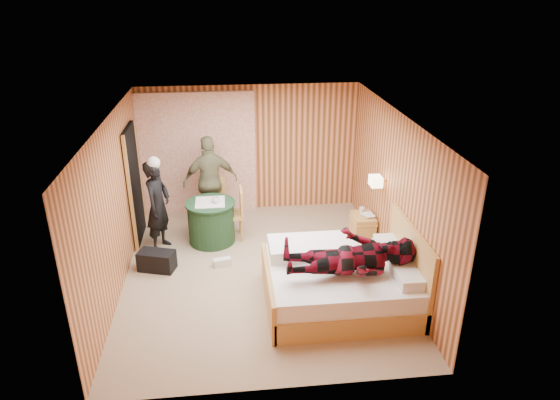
{
  "coord_description": "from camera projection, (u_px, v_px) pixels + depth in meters",
  "views": [
    {
      "loc": [
        -0.43,
        -6.81,
        4.25
      ],
      "look_at": [
        0.37,
        0.43,
        1.05
      ],
      "focal_mm": 32.0,
      "sensor_mm": 36.0,
      "label": 1
    }
  ],
  "objects": [
    {
      "name": "chair_near",
      "position": [
        235.0,
        210.0,
        8.81
      ],
      "size": [
        0.44,
        0.44,
        0.94
      ],
      "rotation": [
        0.0,
        0.0,
        -1.54
      ],
      "color": "#DFA25B",
      "rests_on": "floor"
    },
    {
      "name": "man_at_table",
      "position": [
        210.0,
        181.0,
        9.21
      ],
      "size": [
        1.07,
        0.61,
        1.72
      ],
      "primitive_type": "imported",
      "rotation": [
        0.0,
        0.0,
        3.34
      ],
      "color": "#716F4B",
      "rests_on": "floor"
    },
    {
      "name": "book_lower",
      "position": [
        364.0,
        216.0,
        8.66
      ],
      "size": [
        0.25,
        0.28,
        0.02
      ],
      "primitive_type": "imported",
      "rotation": [
        0.0,
        0.0,
        0.5
      ],
      "color": "silver",
      "rests_on": "nightstand"
    },
    {
      "name": "man_on_bed",
      "position": [
        352.0,
        248.0,
        6.61
      ],
      "size": [
        0.86,
        0.67,
        1.77
      ],
      "primitive_type": "imported",
      "rotation": [
        0.0,
        1.57,
        0.0
      ],
      "color": "maroon",
      "rests_on": "bed"
    },
    {
      "name": "cup_nightstand",
      "position": [
        362.0,
        210.0,
        8.81
      ],
      "size": [
        0.12,
        0.12,
        0.09
      ],
      "primitive_type": "imported",
      "rotation": [
        0.0,
        0.0,
        0.18
      ],
      "color": "silver",
      "rests_on": "nightstand"
    },
    {
      "name": "round_table",
      "position": [
        211.0,
        222.0,
        8.74
      ],
      "size": [
        0.86,
        0.86,
        0.77
      ],
      "color": "#1E4223",
      "rests_on": "floor"
    },
    {
      "name": "wall_left",
      "position": [
        115.0,
        207.0,
        7.24
      ],
      "size": [
        0.02,
        5.0,
        2.5
      ],
      "primitive_type": "cube",
      "color": "#E98E59",
      "rests_on": "floor"
    },
    {
      "name": "wall_back",
      "position": [
        250.0,
        149.0,
        9.72
      ],
      "size": [
        4.2,
        0.02,
        2.5
      ],
      "primitive_type": "cube",
      "color": "#E98E59",
      "rests_on": "floor"
    },
    {
      "name": "nightstand",
      "position": [
        363.0,
        228.0,
        8.81
      ],
      "size": [
        0.38,
        0.52,
        0.5
      ],
      "color": "#DFA25B",
      "rests_on": "floor"
    },
    {
      "name": "bed",
      "position": [
        343.0,
        282.0,
        7.09
      ],
      "size": [
        2.13,
        1.68,
        1.15
      ],
      "color": "#DFA25B",
      "rests_on": "floor"
    },
    {
      "name": "cup_table",
      "position": [
        216.0,
        200.0,
        8.53
      ],
      "size": [
        0.12,
        0.12,
        0.1
      ],
      "primitive_type": "imported",
      "rotation": [
        0.0,
        0.0,
        -0.0
      ],
      "color": "silver",
      "rests_on": "round_table"
    },
    {
      "name": "duffel_bag",
      "position": [
        157.0,
        261.0,
        7.96
      ],
      "size": [
        0.63,
        0.46,
        0.32
      ],
      "primitive_type": "cube",
      "rotation": [
        0.0,
        0.0,
        -0.3
      ],
      "color": "black",
      "rests_on": "floor"
    },
    {
      "name": "wall_lamp",
      "position": [
        376.0,
        181.0,
        8.03
      ],
      "size": [
        0.26,
        0.24,
        0.16
      ],
      "color": "gold",
      "rests_on": "wall_right"
    },
    {
      "name": "book_upper",
      "position": [
        364.0,
        215.0,
        8.65
      ],
      "size": [
        0.18,
        0.24,
        0.02
      ],
      "primitive_type": "imported",
      "rotation": [
        0.0,
        0.0,
        0.08
      ],
      "color": "silver",
      "rests_on": "nightstand"
    },
    {
      "name": "woman_standing",
      "position": [
        158.0,
        206.0,
        8.36
      ],
      "size": [
        0.55,
        0.67,
        1.59
      ],
      "primitive_type": "imported",
      "rotation": [
        0.0,
        0.0,
        1.23
      ],
      "color": "black",
      "rests_on": "floor"
    },
    {
      "name": "sneaker_right",
      "position": [
        214.0,
        238.0,
        8.87
      ],
      "size": [
        0.27,
        0.15,
        0.11
      ],
      "primitive_type": "cube",
      "rotation": [
        0.0,
        0.0,
        0.18
      ],
      "color": "silver",
      "rests_on": "floor"
    },
    {
      "name": "sneaker_left",
      "position": [
        222.0,
        262.0,
        8.11
      ],
      "size": [
        0.3,
        0.17,
        0.13
      ],
      "primitive_type": "cube",
      "rotation": [
        0.0,
        0.0,
        0.23
      ],
      "color": "silver",
      "rests_on": "floor"
    },
    {
      "name": "curtain",
      "position": [
        198.0,
        154.0,
        9.58
      ],
      "size": [
        2.2,
        0.08,
        2.4
      ],
      "primitive_type": "cube",
      "color": "silver",
      "rests_on": "floor"
    },
    {
      "name": "floor",
      "position": [
        260.0,
        272.0,
        7.95
      ],
      "size": [
        4.2,
        5.0,
        0.01
      ],
      "primitive_type": "cube",
      "color": "tan",
      "rests_on": "ground"
    },
    {
      "name": "ceiling",
      "position": [
        257.0,
        118.0,
        6.94
      ],
      "size": [
        4.2,
        5.0,
        0.01
      ],
      "primitive_type": "cube",
      "color": "white",
      "rests_on": "wall_back"
    },
    {
      "name": "doorway",
      "position": [
        134.0,
        185.0,
        8.6
      ],
      "size": [
        0.06,
        0.9,
        2.05
      ],
      "primitive_type": "cube",
      "color": "black",
      "rests_on": "floor"
    },
    {
      "name": "wall_right",
      "position": [
        395.0,
        194.0,
        7.65
      ],
      "size": [
        0.02,
        5.0,
        2.5
      ],
      "primitive_type": "cube",
      "color": "#E98E59",
      "rests_on": "floor"
    },
    {
      "name": "chair_far",
      "position": [
        213.0,
        198.0,
        9.3
      ],
      "size": [
        0.53,
        0.53,
        0.93
      ],
      "rotation": [
        0.0,
        0.0,
        -0.3
      ],
      "color": "#DFA25B",
      "rests_on": "floor"
    }
  ]
}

